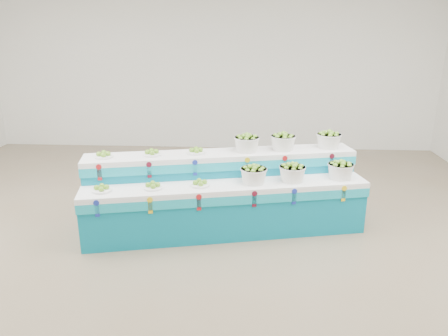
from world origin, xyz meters
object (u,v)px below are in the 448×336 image
Objects in this scene: plate_upper_mid at (152,152)px; basket_lower_left at (254,174)px; display_stand at (224,193)px; basket_upper_right at (329,139)px.

basket_lower_left is at bearing -7.22° from plate_upper_mid.
display_stand is 10.84× the size of basket_upper_right.
basket_lower_left is at bearing -33.19° from display_stand.
display_stand is 0.54m from basket_lower_left.
basket_upper_right is at bearing 33.66° from basket_lower_left.
display_stand reaches higher than basket_lower_left.
plate_upper_mid reaches higher than display_stand.
basket_upper_right is at bearing 12.42° from plate_upper_mid.
plate_upper_mid reaches higher than basket_lower_left.
display_stand is at bearing 159.23° from basket_lower_left.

